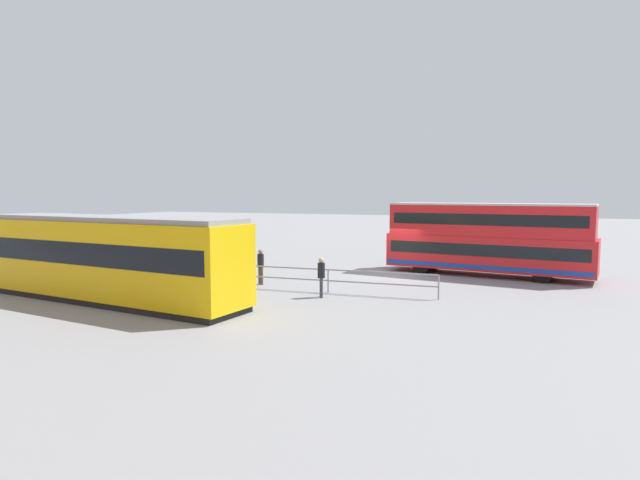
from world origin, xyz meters
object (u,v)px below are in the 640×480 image
at_px(pedestrian_near_railing, 261,264).
at_px(pedestrian_crossing, 321,274).
at_px(double_decker_bus, 487,239).
at_px(info_sign, 219,250).
at_px(tram_yellow, 110,257).

distance_m(pedestrian_near_railing, pedestrian_crossing, 4.40).
relative_size(double_decker_bus, pedestrian_near_railing, 6.35).
xyz_separation_m(pedestrian_near_railing, pedestrian_crossing, (-4.01, 1.82, -0.01)).
bearing_deg(pedestrian_crossing, info_sign, -11.14).
xyz_separation_m(pedestrian_crossing, info_sign, (6.03, -1.19, 0.69)).
distance_m(pedestrian_crossing, info_sign, 6.18).
bearing_deg(pedestrian_near_railing, info_sign, 17.40).
height_order(tram_yellow, pedestrian_crossing, tram_yellow).
bearing_deg(info_sign, pedestrian_crossing, 168.86).
xyz_separation_m(pedestrian_near_railing, info_sign, (2.02, 0.63, 0.68)).
bearing_deg(pedestrian_crossing, tram_yellow, 27.97).
distance_m(tram_yellow, info_sign, 5.62).
xyz_separation_m(double_decker_bus, pedestrian_near_railing, (10.04, 7.30, -1.01)).
distance_m(tram_yellow, pedestrian_crossing, 8.87).
bearing_deg(pedestrian_crossing, double_decker_bus, -123.48).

